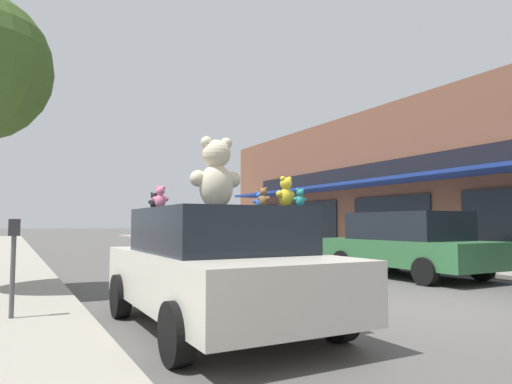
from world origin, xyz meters
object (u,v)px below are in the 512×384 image
at_px(teddy_bear_pink, 160,197).
at_px(parked_car_far_center, 407,243).
at_px(teddy_bear_giant, 216,174).
at_px(teddy_bear_teal, 300,198).
at_px(teddy_bear_yellow, 286,192).
at_px(parking_meter, 13,255).
at_px(teddy_bear_blue, 259,200).
at_px(plush_art_car, 217,265).
at_px(teddy_bear_brown, 263,197).
at_px(teddy_bear_black, 154,201).

bearing_deg(teddy_bear_pink, parked_car_far_center, -127.97).
bearing_deg(teddy_bear_giant, teddy_bear_teal, 122.29).
bearing_deg(teddy_bear_giant, teddy_bear_yellow, 121.16).
height_order(teddy_bear_giant, parking_meter, teddy_bear_giant).
bearing_deg(teddy_bear_blue, plush_art_car, 19.73).
height_order(parked_car_far_center, parking_meter, parked_car_far_center).
bearing_deg(teddy_bear_giant, parked_car_far_center, -150.99).
bearing_deg(teddy_bear_giant, parking_meter, -13.76).
bearing_deg(parked_car_far_center, parking_meter, -169.36).
distance_m(teddy_bear_yellow, teddy_bear_teal, 0.20).
bearing_deg(teddy_bear_pink, parking_meter, 8.28).
xyz_separation_m(teddy_bear_pink, teddy_bear_teal, (1.32, -1.35, -0.04)).
bearing_deg(teddy_bear_brown, teddy_bear_pink, 3.05).
relative_size(teddy_bear_giant, parking_meter, 0.79).
relative_size(teddy_bear_giant, teddy_bear_yellow, 2.64).
bearing_deg(teddy_bear_blue, parked_car_far_center, -126.57).
distance_m(teddy_bear_giant, teddy_bear_brown, 1.19).
relative_size(teddy_bear_brown, parking_meter, 0.18).
bearing_deg(teddy_bear_yellow, plush_art_car, -58.21).
height_order(teddy_bear_blue, teddy_bear_pink, teddy_bear_pink).
distance_m(plush_art_car, teddy_bear_black, 1.28).
bearing_deg(teddy_bear_blue, teddy_bear_pink, 2.10).
bearing_deg(teddy_bear_teal, parked_car_far_center, -127.05).
bearing_deg(parking_meter, teddy_bear_giant, -20.69).
xyz_separation_m(teddy_bear_yellow, parked_car_far_center, (5.88, 3.63, -0.87)).
bearing_deg(teddy_bear_yellow, teddy_bear_black, -57.45).
distance_m(teddy_bear_giant, teddy_bear_black, 0.93).
bearing_deg(teddy_bear_brown, parking_meter, 20.02).
distance_m(teddy_bear_blue, teddy_bear_yellow, 0.65).
xyz_separation_m(teddy_bear_yellow, teddy_bear_brown, (-0.36, -0.07, -0.07)).
xyz_separation_m(teddy_bear_blue, teddy_bear_yellow, (0.02, -0.65, 0.07)).
xyz_separation_m(plush_art_car, teddy_bear_blue, (0.58, -0.07, 0.85)).
xyz_separation_m(teddy_bear_black, teddy_bear_pink, (0.02, -0.24, 0.04)).
height_order(teddy_bear_black, teddy_bear_brown, teddy_bear_black).
height_order(teddy_bear_pink, parking_meter, teddy_bear_pink).
bearing_deg(teddy_bear_giant, teddy_bear_blue, 145.02).
relative_size(teddy_bear_black, teddy_bear_pink, 0.75).
xyz_separation_m(teddy_bear_giant, teddy_bear_pink, (-0.75, 0.14, -0.34)).
height_order(teddy_bear_pink, teddy_bear_teal, teddy_bear_pink).
xyz_separation_m(teddy_bear_blue, parked_car_far_center, (5.90, 2.98, -0.80)).
bearing_deg(parked_car_far_center, teddy_bear_teal, -146.72).
xyz_separation_m(plush_art_car, parking_meter, (-2.32, 1.26, 0.14)).
distance_m(teddy_bear_pink, teddy_bear_teal, 1.89).
distance_m(teddy_bear_black, teddy_bear_pink, 0.24).
bearing_deg(teddy_bear_teal, teddy_bear_blue, -61.83).
relative_size(plush_art_car, teddy_bear_brown, 18.17).
relative_size(plush_art_car, teddy_bear_pink, 13.40).
height_order(plush_art_car, teddy_bear_blue, teddy_bear_blue).
height_order(plush_art_car, parking_meter, plush_art_car).
height_order(teddy_bear_giant, teddy_bear_brown, teddy_bear_giant).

